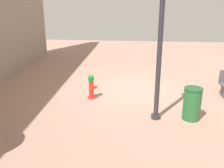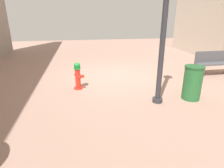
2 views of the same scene
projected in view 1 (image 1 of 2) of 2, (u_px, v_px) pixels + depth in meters
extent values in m
plane|color=#9E7A6B|center=(130.00, 89.00, 10.19)|extent=(23.40, 23.40, 0.00)
cylinder|color=red|center=(92.00, 97.00, 9.23)|extent=(0.29, 0.29, 0.05)
cylinder|color=red|center=(91.00, 89.00, 9.12)|extent=(0.17, 0.17, 0.62)
cylinder|color=#198C33|center=(91.00, 80.00, 9.01)|extent=(0.21, 0.21, 0.06)
sphere|color=#198C33|center=(91.00, 77.00, 8.98)|extent=(0.20, 0.20, 0.20)
cylinder|color=red|center=(90.00, 86.00, 9.21)|extent=(0.13, 0.15, 0.08)
cylinder|color=red|center=(92.00, 88.00, 8.98)|extent=(0.13, 0.15, 0.08)
cylinder|color=red|center=(95.00, 87.00, 9.16)|extent=(0.17, 0.15, 0.10)
cube|color=#4C4C51|center=(224.00, 91.00, 9.30)|extent=(0.11, 0.40, 0.45)
cylinder|color=#2D2D33|center=(156.00, 116.00, 7.68)|extent=(0.28, 0.28, 0.12)
cylinder|color=#2D2D33|center=(159.00, 52.00, 7.05)|extent=(0.14, 0.14, 3.78)
cylinder|color=#266633|center=(192.00, 104.00, 7.51)|extent=(0.51, 0.51, 0.94)
cylinder|color=#1E5128|center=(194.00, 89.00, 7.35)|extent=(0.54, 0.54, 0.04)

